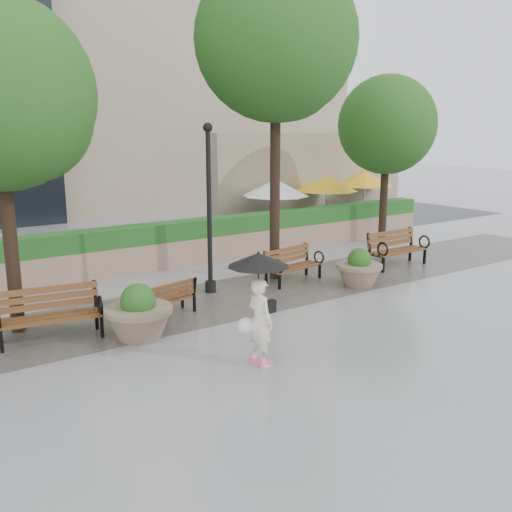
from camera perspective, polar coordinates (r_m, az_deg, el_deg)
ground at (r=11.65m, az=2.35°, el=-8.26°), size 100.00×100.00×0.00m
cobble_strip at (r=14.01m, az=-5.15°, el=-4.64°), size 28.00×3.20×0.01m
hedge_wall at (r=17.33m, az=-11.84°, el=0.73°), size 24.00×0.80×1.35m
cafe_wall at (r=24.74m, az=5.82°, el=7.54°), size 10.00×0.60×4.00m
cafe_hedge at (r=22.98m, az=8.38°, el=3.19°), size 8.00×0.50×0.90m
asphalt_street at (r=21.13m, az=-16.10°, el=0.77°), size 40.00×7.00×0.00m
bldg_stone at (r=36.22m, az=-7.84°, el=21.76°), size 18.00×10.00×20.00m
bench_1 at (r=12.14m, az=-19.79°, el=-6.57°), size 2.06×1.09×1.06m
bench_2 at (r=12.99m, az=-9.20°, el=-5.05°), size 1.62×0.92×0.82m
bench_3 at (r=15.77m, az=3.76°, el=-1.63°), size 1.85×0.99×0.95m
bench_4 at (r=18.04m, az=13.93°, el=-0.02°), size 2.05×0.85×1.09m
planter_left at (r=11.75m, az=-11.64°, el=-6.02°), size 1.36×1.36×1.14m
planter_right at (r=15.59m, az=10.27°, el=-1.50°), size 1.24×1.24×1.04m
lamppost at (r=14.47m, az=-4.69°, el=3.63°), size 0.28×0.28×4.30m
tree_0 at (r=12.49m, az=-23.85°, el=14.06°), size 3.82×3.78×6.71m
tree_1 at (r=15.97m, az=2.30°, el=20.19°), size 4.28×4.28×8.57m
tree_2 at (r=21.60m, az=13.10°, el=12.36°), size 3.59×3.52×6.06m
patio_umb_white at (r=21.40m, az=2.00°, el=6.79°), size 2.50×2.50×2.30m
patio_umb_yellow_a at (r=23.28m, az=7.10°, el=7.17°), size 2.50×2.50×2.30m
patio_umb_yellow_b at (r=25.71m, az=10.79°, el=7.55°), size 2.50×2.50×2.30m
pedestrian at (r=10.07m, az=0.30°, el=-4.17°), size 1.11×1.11×2.03m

